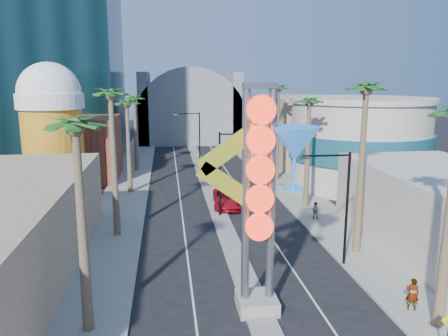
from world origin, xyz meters
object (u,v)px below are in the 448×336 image
at_px(neon_sign, 274,183).
at_px(pedestrian_a, 412,294).
at_px(pedestrian_b, 315,210).
at_px(red_pickup, 228,198).

bearing_deg(neon_sign, pedestrian_a, -10.06).
bearing_deg(pedestrian_a, pedestrian_b, -66.19).
height_order(red_pickup, pedestrian_b, red_pickup).
xyz_separation_m(red_pickup, pedestrian_a, (7.27, -21.59, 0.22)).
relative_size(neon_sign, pedestrian_b, 8.09).
distance_m(red_pickup, pedestrian_b, 9.06).
bearing_deg(pedestrian_b, red_pickup, -5.35).
distance_m(red_pickup, pedestrian_a, 22.78).
relative_size(red_pickup, pedestrian_b, 3.98).
height_order(neon_sign, pedestrian_a, neon_sign).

